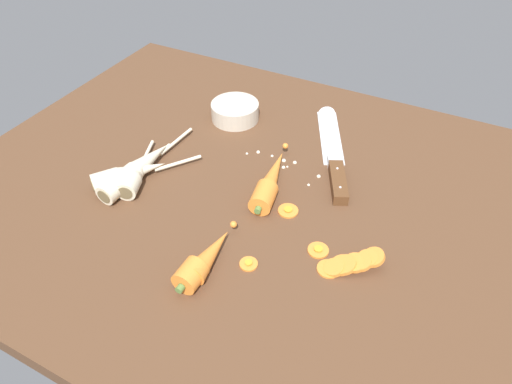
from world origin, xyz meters
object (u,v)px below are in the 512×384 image
whole_carrot (270,181)px  carrot_slice_stray_near (249,263)px  chefs_knife (332,146)px  parsnip_back (130,174)px  parsnip_mid_left (135,174)px  prep_bowl (235,111)px  whole_carrot_second (206,260)px  parsnip_front (127,177)px  carrot_slice_stack (350,263)px  parsnip_mid_right (143,165)px  carrot_slice_stray_mid (288,210)px  carrot_slice_stray_far (318,249)px

whole_carrot → carrot_slice_stray_near: bearing=-75.0°
chefs_knife → parsnip_back: size_ratio=1.72×
parsnip_mid_left → parsnip_back: size_ratio=0.91×
parsnip_back → prep_bowl: size_ratio=1.74×
whole_carrot_second → parsnip_front: (-24.42, 10.64, -0.12)cm
carrot_slice_stack → carrot_slice_stray_near: size_ratio=3.25×
carrot_slice_stray_near → parsnip_front: bearing=167.1°
whole_carrot_second → parsnip_mid_left: bearing=152.9°
parsnip_mid_right → prep_bowl: (6.79, 25.73, 0.17)cm
carrot_slice_stray_near → parsnip_mid_left: bearing=164.1°
parsnip_mid_right → chefs_knife: bearing=38.8°
parsnip_mid_left → parsnip_mid_right: bearing=95.7°
whole_carrot_second → carrot_slice_stack: (20.62, 10.57, -0.91)cm
carrot_slice_stray_mid → carrot_slice_stray_near: bearing=-92.7°
whole_carrot_second → carrot_slice_stray_far: bearing=38.3°
chefs_knife → prep_bowl: 24.27cm
whole_carrot_second → carrot_slice_stray_mid: 19.23cm
parsnip_back → carrot_slice_stack: bearing=-1.3°
chefs_knife → parsnip_front: (-31.35, -29.32, 1.33)cm
carrot_slice_stray_near → parsnip_mid_right: bearing=159.2°
parsnip_back → prep_bowl: 30.08cm
whole_carrot_second → whole_carrot: bearing=87.9°
carrot_slice_stray_near → carrot_slice_stray_far: bearing=41.2°
whole_carrot → carrot_slice_stray_far: whole_carrot is taller
parsnip_mid_right → carrot_slice_stray_far: parsnip_mid_right is taller
parsnip_mid_left → carrot_slice_stray_far: size_ratio=4.84×
carrot_slice_stack → parsnip_mid_left: bearing=178.0°
carrot_slice_stack → prep_bowl: (-37.91, 30.22, 0.96)cm
parsnip_back → carrot_slice_stray_near: bearing=-14.5°
carrot_slice_stray_mid → carrot_slice_stray_far: same height
whole_carrot_second → carrot_slice_stack: bearing=27.1°
whole_carrot → parsnip_mid_left: bearing=-157.9°
whole_carrot → parsnip_mid_right: (-24.87, -7.07, -0.12)cm
whole_carrot_second → carrot_slice_stray_near: (5.73, 3.76, -1.74)cm
chefs_knife → whole_carrot_second: bearing=-99.8°
parsnip_back → prep_bowl: bearing=75.9°
whole_carrot → carrot_slice_stack: (19.83, -11.56, -0.91)cm
parsnip_front → carrot_slice_stray_near: (30.15, -6.88, -1.62)cm
carrot_slice_stack → carrot_slice_stray_near: (-14.89, -6.82, -0.83)cm
prep_bowl → whole_carrot: bearing=-45.9°
whole_carrot_second → chefs_knife: bearing=80.2°
whole_carrot → parsnip_front: 27.71cm
parsnip_mid_left → carrot_slice_stack: (44.41, -1.58, -0.79)cm
prep_bowl → parsnip_back: bearing=-104.1°
whole_carrot → carrot_slice_stack: whole_carrot is taller
parsnip_mid_left → prep_bowl: same height
parsnip_mid_right → carrot_slice_stray_mid: (30.49, 2.98, -1.62)cm
parsnip_front → prep_bowl: bearing=76.7°
chefs_knife → carrot_slice_stack: (13.70, -29.38, 0.53)cm
carrot_slice_stray_mid → carrot_slice_stray_far: size_ratio=1.05×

